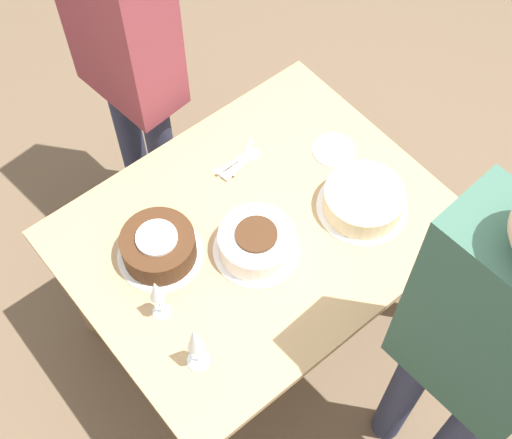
{
  "coord_description": "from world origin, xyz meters",
  "views": [
    {
      "loc": [
        0.78,
        0.95,
        2.78
      ],
      "look_at": [
        0.0,
        0.0,
        0.8
      ],
      "focal_mm": 50.0,
      "sensor_mm": 36.0,
      "label": 1
    }
  ],
  "objects_px": {
    "wine_glass_near": "(195,341)",
    "person_cutting": "(126,54)",
    "cake_front_chocolate": "(159,247)",
    "cake_back_decorated": "(363,200)",
    "person_watching": "(479,344)",
    "cake_center_white": "(256,243)",
    "wine_glass_far": "(156,292)"
  },
  "relations": [
    {
      "from": "cake_center_white",
      "to": "person_cutting",
      "type": "xyz_separation_m",
      "value": [
        -0.09,
        -0.84,
        0.13
      ]
    },
    {
      "from": "wine_glass_near",
      "to": "person_watching",
      "type": "relative_size",
      "value": 0.13
    },
    {
      "from": "wine_glass_near",
      "to": "cake_center_white",
      "type": "bearing_deg",
      "value": -153.89
    },
    {
      "from": "wine_glass_near",
      "to": "person_cutting",
      "type": "xyz_separation_m",
      "value": [
        -0.46,
        -1.02,
        0.02
      ]
    },
    {
      "from": "wine_glass_near",
      "to": "person_watching",
      "type": "xyz_separation_m",
      "value": [
        -0.54,
        0.52,
        0.13
      ]
    },
    {
      "from": "person_watching",
      "to": "cake_front_chocolate",
      "type": "bearing_deg",
      "value": 21.78
    },
    {
      "from": "cake_front_chocolate",
      "to": "cake_back_decorated",
      "type": "distance_m",
      "value": 0.69
    },
    {
      "from": "cake_front_chocolate",
      "to": "cake_center_white",
      "type": "bearing_deg",
      "value": 143.66
    },
    {
      "from": "wine_glass_far",
      "to": "person_cutting",
      "type": "bearing_deg",
      "value": -118.9
    },
    {
      "from": "wine_glass_near",
      "to": "person_cutting",
      "type": "distance_m",
      "value": 1.12
    },
    {
      "from": "cake_center_white",
      "to": "cake_front_chocolate",
      "type": "height_order",
      "value": "cake_front_chocolate"
    },
    {
      "from": "cake_front_chocolate",
      "to": "person_cutting",
      "type": "xyz_separation_m",
      "value": [
        -0.34,
        -0.65,
        0.13
      ]
    },
    {
      "from": "cake_center_white",
      "to": "wine_glass_near",
      "type": "bearing_deg",
      "value": 26.11
    },
    {
      "from": "cake_front_chocolate",
      "to": "cake_back_decorated",
      "type": "height_order",
      "value": "cake_front_chocolate"
    },
    {
      "from": "cake_center_white",
      "to": "cake_back_decorated",
      "type": "bearing_deg",
      "value": 165.39
    },
    {
      "from": "wine_glass_far",
      "to": "person_watching",
      "type": "height_order",
      "value": "person_watching"
    },
    {
      "from": "cake_back_decorated",
      "to": "wine_glass_near",
      "type": "bearing_deg",
      "value": 6.37
    },
    {
      "from": "cake_front_chocolate",
      "to": "person_watching",
      "type": "relative_size",
      "value": 0.16
    },
    {
      "from": "wine_glass_near",
      "to": "wine_glass_far",
      "type": "xyz_separation_m",
      "value": [
        -0.01,
        -0.2,
        -0.01
      ]
    },
    {
      "from": "person_cutting",
      "to": "person_watching",
      "type": "distance_m",
      "value": 1.55
    },
    {
      "from": "cake_center_white",
      "to": "cake_back_decorated",
      "type": "height_order",
      "value": "cake_center_white"
    },
    {
      "from": "wine_glass_far",
      "to": "cake_front_chocolate",
      "type": "bearing_deg",
      "value": -124.19
    },
    {
      "from": "cake_back_decorated",
      "to": "person_watching",
      "type": "relative_size",
      "value": 0.18
    },
    {
      "from": "cake_front_chocolate",
      "to": "cake_back_decorated",
      "type": "relative_size",
      "value": 0.91
    },
    {
      "from": "cake_back_decorated",
      "to": "wine_glass_far",
      "type": "xyz_separation_m",
      "value": [
        0.75,
        -0.12,
        0.1
      ]
    },
    {
      "from": "wine_glass_near",
      "to": "person_cutting",
      "type": "bearing_deg",
      "value": -114.32
    },
    {
      "from": "cake_center_white",
      "to": "wine_glass_near",
      "type": "xyz_separation_m",
      "value": [
        0.37,
        0.18,
        0.11
      ]
    },
    {
      "from": "wine_glass_near",
      "to": "person_watching",
      "type": "bearing_deg",
      "value": 135.77
    },
    {
      "from": "person_watching",
      "to": "person_cutting",
      "type": "bearing_deg",
      "value": -0.35
    },
    {
      "from": "cake_back_decorated",
      "to": "cake_center_white",
      "type": "bearing_deg",
      "value": -14.61
    },
    {
      "from": "cake_front_chocolate",
      "to": "wine_glass_near",
      "type": "height_order",
      "value": "wine_glass_near"
    },
    {
      "from": "cake_front_chocolate",
      "to": "person_watching",
      "type": "distance_m",
      "value": 1.01
    }
  ]
}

